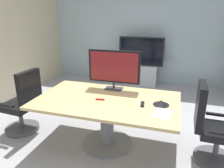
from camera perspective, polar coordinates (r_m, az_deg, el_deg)
The scene contains 11 objects.
ground_plane at distance 3.58m, azimuth 0.68°, elevation -14.51°, with size 7.45×7.45×0.00m, color #99999E.
wall_back_glass_partition at distance 6.17m, azimuth 9.43°, elevation 14.10°, with size 5.55×0.10×2.96m, color #9EB2B7.
conference_table at distance 3.21m, azimuth -1.31°, elevation -6.94°, with size 2.05×1.22×0.75m.
office_chair_left at distance 3.88m, azimuth -22.34°, elevation -5.58°, with size 0.61×0.59×1.09m.
office_chair_right at distance 3.21m, azimuth 24.73°, elevation -11.12°, with size 0.60×0.58×1.09m.
tv_monitor at distance 3.42m, azimuth 0.53°, elevation 4.33°, with size 0.84×0.18×0.64m.
wall_display_unit at distance 6.01m, azimuth 7.56°, elevation 4.00°, with size 1.20×0.36×1.31m.
conference_phone at distance 3.01m, azimuth 12.88°, elevation -4.89°, with size 0.22×0.22×0.07m.
remote_control at distance 2.98m, azimuth 8.06°, elevation -5.31°, with size 0.05×0.17×0.02m, color black.
whiteboard_marker at distance 3.10m, azimuth -3.19°, elevation -4.08°, with size 0.13×0.02×0.02m, color red.
paper_notepad at distance 2.77m, azimuth 13.20°, elevation -7.70°, with size 0.21×0.30×0.01m, color white.
Camera 1 is at (0.83, -2.87, 1.97)m, focal length 34.56 mm.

